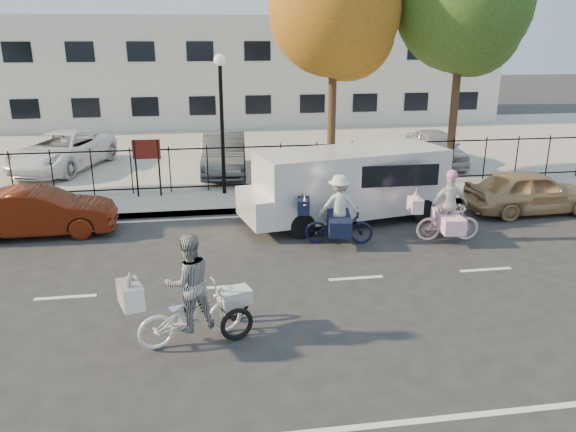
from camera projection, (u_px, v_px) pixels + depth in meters
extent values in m
plane|color=#333334|center=(216.00, 288.00, 11.67)|extent=(120.00, 120.00, 0.00)
cube|color=#A8A399|center=(210.00, 212.00, 16.39)|extent=(60.00, 0.10, 0.15)
cube|color=#A8A399|center=(209.00, 202.00, 17.38)|extent=(60.00, 2.20, 0.15)
cube|color=#A8A399|center=(205.00, 148.00, 25.75)|extent=(60.00, 15.60, 0.15)
cube|color=silver|center=(200.00, 69.00, 34.25)|extent=(34.00, 10.00, 6.00)
cylinder|color=black|center=(222.00, 131.00, 17.47)|extent=(0.12, 0.12, 4.00)
sphere|color=white|center=(220.00, 60.00, 16.81)|extent=(0.36, 0.36, 0.36)
cylinder|color=black|center=(136.00, 169.00, 17.41)|extent=(0.06, 0.06, 1.80)
cylinder|color=black|center=(159.00, 168.00, 17.52)|extent=(0.06, 0.06, 1.80)
cube|color=#59140F|center=(146.00, 149.00, 17.28)|extent=(0.85, 0.04, 0.60)
imported|color=white|center=(191.00, 315.00, 9.52)|extent=(1.95, 1.19, 0.97)
imported|color=white|center=(189.00, 282.00, 9.34)|extent=(0.98, 0.87, 1.69)
cube|color=silver|center=(130.00, 295.00, 8.92)|extent=(0.49, 0.66, 0.39)
cone|color=silver|center=(130.00, 276.00, 8.96)|extent=(0.15, 0.15, 0.19)
cone|color=silver|center=(128.00, 283.00, 8.72)|extent=(0.15, 0.15, 0.19)
torus|color=black|center=(237.00, 324.00, 9.58)|extent=(0.60, 0.27, 0.60)
torus|color=black|center=(234.00, 304.00, 10.29)|extent=(0.60, 0.27, 0.60)
cube|color=white|center=(235.00, 296.00, 9.83)|extent=(0.63, 0.53, 0.27)
imported|color=#FEC1C8|center=(448.00, 223.00, 14.20)|extent=(1.65, 0.63, 0.97)
imported|color=silver|center=(450.00, 204.00, 14.04)|extent=(0.93, 0.47, 1.52)
cube|color=#FFC2DB|center=(415.00, 205.00, 14.01)|extent=(0.35, 0.56, 0.35)
cone|color=silver|center=(416.00, 193.00, 13.91)|extent=(0.12, 0.12, 0.31)
cube|color=#FFC2DB|center=(448.00, 221.00, 14.18)|extent=(0.67, 1.31, 0.39)
sphere|color=pink|center=(452.00, 175.00, 13.82)|extent=(0.27, 0.27, 0.27)
imported|color=black|center=(339.00, 227.00, 14.02)|extent=(1.77, 0.87, 0.89)
imported|color=silver|center=(340.00, 205.00, 13.85)|extent=(1.09, 0.74, 1.56)
cube|color=black|center=(304.00, 206.00, 13.87)|extent=(0.39, 0.59, 0.36)
cone|color=gold|center=(302.00, 196.00, 13.97)|extent=(0.12, 0.23, 0.32)
cone|color=gold|center=(305.00, 200.00, 13.64)|extent=(0.12, 0.23, 0.32)
cube|color=black|center=(339.00, 223.00, 13.99)|extent=(0.76, 1.36, 0.40)
cube|color=white|center=(351.00, 181.00, 15.56)|extent=(5.47, 2.94, 1.73)
cube|color=white|center=(250.00, 202.00, 15.29)|extent=(0.85, 1.93, 0.77)
cylinder|color=black|center=(291.00, 221.00, 14.75)|extent=(0.71, 0.38, 0.67)
cylinder|color=black|center=(282.00, 203.00, 16.34)|extent=(0.71, 0.38, 0.67)
cylinder|color=black|center=(423.00, 215.00, 15.29)|extent=(0.71, 0.38, 0.67)
cylinder|color=black|center=(402.00, 198.00, 16.88)|extent=(0.71, 0.38, 0.67)
imported|color=#581A0A|center=(39.00, 212.00, 14.56)|extent=(3.85, 1.45, 1.25)
imported|color=tan|center=(531.00, 191.00, 16.41)|extent=(3.86, 1.67, 1.30)
imported|color=white|center=(62.00, 151.00, 21.06)|extent=(3.78, 5.55, 1.41)
imported|color=#4D5154|center=(224.00, 154.00, 20.50)|extent=(1.78, 4.44, 1.43)
imported|color=#B0B3B8|center=(435.00, 147.00, 21.90)|extent=(1.82, 4.06, 1.35)
cylinder|color=#442D1D|center=(332.00, 111.00, 19.23)|extent=(0.28, 0.28, 5.08)
sphere|color=#9F6219|center=(334.00, 9.00, 18.23)|extent=(4.35, 4.35, 4.35)
sphere|color=#9F6219|center=(347.00, 33.00, 18.71)|extent=(3.19, 3.19, 3.19)
cylinder|color=#442D1D|center=(454.00, 107.00, 19.58)|extent=(0.28, 0.28, 5.25)
sphere|color=#385B1E|center=(464.00, 3.00, 18.54)|extent=(4.50, 4.50, 4.50)
sphere|color=#385B1E|center=(473.00, 27.00, 19.03)|extent=(3.30, 3.30, 3.30)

